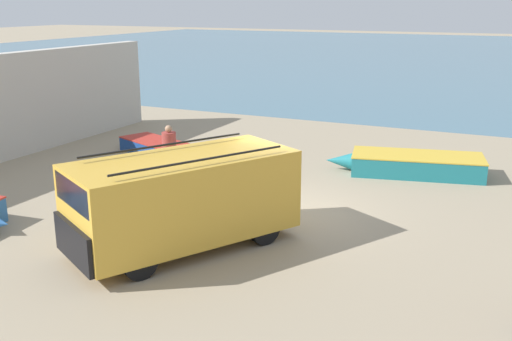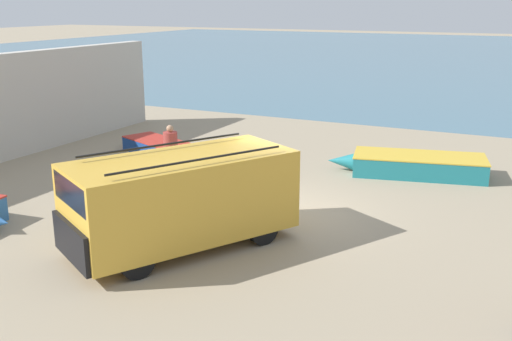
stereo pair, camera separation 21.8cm
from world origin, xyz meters
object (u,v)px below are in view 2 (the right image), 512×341
Objects in this scene: fishing_rowboat_0 at (414,165)px; fisherman_0 at (171,146)px; fishing_rowboat_1 at (158,147)px; parked_van at (181,198)px.

fishing_rowboat_0 is 3.04× the size of fisherman_0.
fishing_rowboat_1 is at bearing -3.97° from fishing_rowboat_0.
parked_van reaches higher than fishing_rowboat_0.
fisherman_0 reaches higher than fishing_rowboat_1.
parked_van is 8.81m from fishing_rowboat_1.
fishing_rowboat_0 is (3.45, 8.18, -0.84)m from parked_van.
fishing_rowboat_0 is at bearing -149.84° from fishing_rowboat_1.
parked_van is 5.64m from fisherman_0.
fisherman_0 is (-3.34, 4.55, -0.16)m from parked_van.
parked_van is 8.92m from fishing_rowboat_0.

